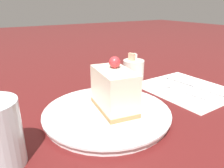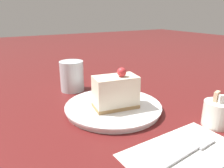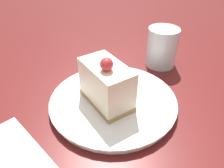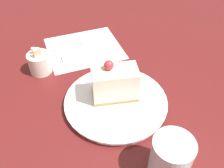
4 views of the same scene
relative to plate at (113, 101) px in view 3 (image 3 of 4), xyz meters
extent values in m
plane|color=#5B1919|center=(0.02, -0.04, -0.01)|extent=(4.00, 4.00, 0.00)
cylinder|color=white|center=(0.00, 0.00, 0.00)|extent=(0.24, 0.24, 0.02)
cylinder|color=white|center=(0.00, 0.00, 0.00)|extent=(0.25, 0.25, 0.00)
cube|color=#AD8451|center=(0.01, 0.00, 0.01)|extent=(0.08, 0.12, 0.01)
cube|color=#EFE5C6|center=(0.01, 0.00, 0.05)|extent=(0.08, 0.11, 0.07)
sphere|color=red|center=(0.02, 0.01, 0.10)|extent=(0.02, 0.02, 0.02)
cylinder|color=silver|center=(-0.20, -0.04, 0.04)|extent=(0.08, 0.08, 0.10)
camera|label=1|loc=(-0.19, -0.33, 0.20)|focal=35.00mm
camera|label=2|loc=(0.45, -0.26, 0.24)|focal=35.00mm
camera|label=3|loc=(0.22, 0.25, 0.28)|focal=35.00mm
camera|label=4|loc=(-0.39, 0.13, 0.45)|focal=40.00mm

